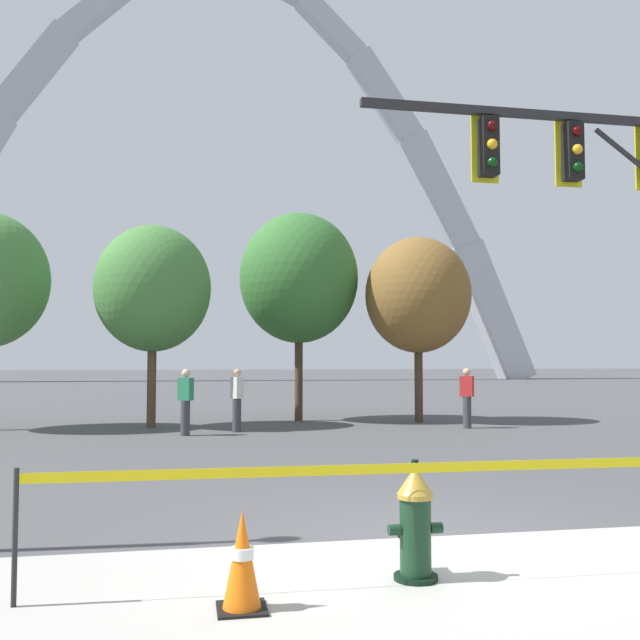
{
  "coord_description": "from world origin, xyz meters",
  "views": [
    {
      "loc": [
        -2.41,
        -6.87,
        1.82
      ],
      "look_at": [
        -0.16,
        5.0,
        2.5
      ],
      "focal_mm": 39.45,
      "sensor_mm": 36.0,
      "label": 1
    }
  ],
  "objects_px": {
    "fire_hydrant": "(415,523)",
    "pedestrian_standing_center": "(185,401)",
    "monument_arch": "(217,184)",
    "pedestrian_walking_right": "(237,399)",
    "traffic_cone_by_hydrant": "(242,561)",
    "pedestrian_walking_left": "(467,397)",
    "traffic_signal_gantry": "(635,204)"
  },
  "relations": [
    {
      "from": "traffic_cone_by_hydrant",
      "to": "pedestrian_walking_left",
      "type": "height_order",
      "value": "pedestrian_walking_left"
    },
    {
      "from": "traffic_signal_gantry",
      "to": "pedestrian_standing_center",
      "type": "relative_size",
      "value": 4.04
    },
    {
      "from": "traffic_cone_by_hydrant",
      "to": "pedestrian_walking_right",
      "type": "height_order",
      "value": "pedestrian_walking_right"
    },
    {
      "from": "fire_hydrant",
      "to": "pedestrian_walking_left",
      "type": "height_order",
      "value": "pedestrian_walking_left"
    },
    {
      "from": "traffic_cone_by_hydrant",
      "to": "pedestrian_standing_center",
      "type": "bearing_deg",
      "value": 92.07
    },
    {
      "from": "pedestrian_walking_right",
      "to": "fire_hydrant",
      "type": "bearing_deg",
      "value": -87.09
    },
    {
      "from": "traffic_cone_by_hydrant",
      "to": "pedestrian_walking_right",
      "type": "distance_m",
      "value": 12.69
    },
    {
      "from": "fire_hydrant",
      "to": "pedestrian_standing_center",
      "type": "distance_m",
      "value": 11.73
    },
    {
      "from": "fire_hydrant",
      "to": "pedestrian_standing_center",
      "type": "bearing_deg",
      "value": 99.3
    },
    {
      "from": "traffic_signal_gantry",
      "to": "pedestrian_walking_right",
      "type": "xyz_separation_m",
      "value": [
        -5.68,
        8.02,
        -3.45
      ]
    },
    {
      "from": "pedestrian_standing_center",
      "to": "traffic_signal_gantry",
      "type": "bearing_deg",
      "value": -46.72
    },
    {
      "from": "traffic_cone_by_hydrant",
      "to": "monument_arch",
      "type": "xyz_separation_m",
      "value": [
        2.0,
        56.33,
        16.91
      ]
    },
    {
      "from": "traffic_cone_by_hydrant",
      "to": "fire_hydrant",
      "type": "bearing_deg",
      "value": 16.87
    },
    {
      "from": "pedestrian_walking_left",
      "to": "pedestrian_standing_center",
      "type": "relative_size",
      "value": 1.0
    },
    {
      "from": "traffic_signal_gantry",
      "to": "pedestrian_standing_center",
      "type": "xyz_separation_m",
      "value": [
        -6.95,
        7.38,
        -3.45
      ]
    },
    {
      "from": "traffic_signal_gantry",
      "to": "monument_arch",
      "type": "height_order",
      "value": "monument_arch"
    },
    {
      "from": "traffic_cone_by_hydrant",
      "to": "pedestrian_standing_center",
      "type": "xyz_separation_m",
      "value": [
        -0.43,
        12.01,
        0.46
      ]
    },
    {
      "from": "pedestrian_walking_right",
      "to": "monument_arch",
      "type": "bearing_deg",
      "value": 88.48
    },
    {
      "from": "monument_arch",
      "to": "pedestrian_walking_left",
      "type": "xyz_separation_m",
      "value": [
        4.91,
        -43.86,
        -16.45
      ]
    },
    {
      "from": "fire_hydrant",
      "to": "traffic_cone_by_hydrant",
      "type": "height_order",
      "value": "fire_hydrant"
    },
    {
      "from": "pedestrian_standing_center",
      "to": "monument_arch",
      "type": "bearing_deg",
      "value": 86.86
    },
    {
      "from": "traffic_signal_gantry",
      "to": "monument_arch",
      "type": "relative_size",
      "value": 0.11
    },
    {
      "from": "traffic_signal_gantry",
      "to": "fire_hydrant",
      "type": "bearing_deg",
      "value": -140.32
    },
    {
      "from": "traffic_signal_gantry",
      "to": "pedestrian_walking_left",
      "type": "xyz_separation_m",
      "value": [
        0.4,
        7.83,
        -3.45
      ]
    },
    {
      "from": "fire_hydrant",
      "to": "monument_arch",
      "type": "bearing_deg",
      "value": 89.45
    },
    {
      "from": "monument_arch",
      "to": "pedestrian_standing_center",
      "type": "bearing_deg",
      "value": -93.14
    },
    {
      "from": "pedestrian_walking_right",
      "to": "traffic_cone_by_hydrant",
      "type": "bearing_deg",
      "value": -93.79
    },
    {
      "from": "pedestrian_walking_right",
      "to": "pedestrian_walking_left",
      "type": "bearing_deg",
      "value": -1.76
    },
    {
      "from": "monument_arch",
      "to": "fire_hydrant",
      "type": "bearing_deg",
      "value": -90.55
    },
    {
      "from": "pedestrian_walking_left",
      "to": "monument_arch",
      "type": "bearing_deg",
      "value": 96.39
    },
    {
      "from": "traffic_signal_gantry",
      "to": "pedestrian_walking_left",
      "type": "distance_m",
      "value": 8.57
    },
    {
      "from": "pedestrian_walking_left",
      "to": "traffic_signal_gantry",
      "type": "bearing_deg",
      "value": -92.9
    }
  ]
}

